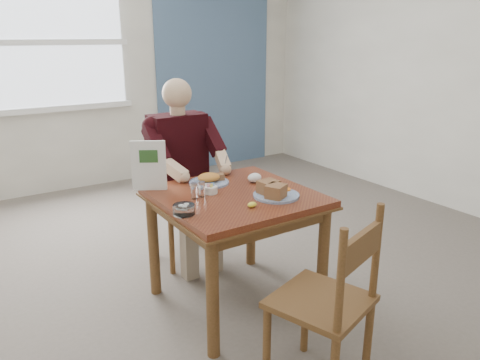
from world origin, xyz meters
TOP-DOWN VIEW (x-y plane):
  - floor at (0.00, 0.00)m, footprint 6.00×6.00m
  - wall_back at (0.00, 3.00)m, footprint 5.50×0.00m
  - accent_panel at (1.60, 2.98)m, footprint 1.60×0.02m
  - lemon_wedge at (-0.05, -0.25)m, footprint 0.07×0.06m
  - napkin at (0.23, 0.12)m, footprint 0.12×0.11m
  - metal_dish at (0.28, -0.00)m, footprint 0.09×0.09m
  - window at (-0.40, 2.97)m, footprint 1.72×0.04m
  - table at (0.00, 0.00)m, footprint 0.92×0.92m
  - chair_far at (0.00, 0.80)m, footprint 0.42×0.42m
  - chair_near at (-0.05, -0.90)m, footprint 0.53×0.53m
  - diner at (0.00, 0.71)m, footprint 0.53×0.56m
  - near_plate at (0.16, -0.18)m, footprint 0.35×0.35m
  - far_plate at (-0.03, 0.26)m, footprint 0.32×0.32m
  - caddy at (-0.12, 0.09)m, footprint 0.09×0.09m
  - shakers at (-0.22, 0.06)m, footprint 0.10×0.05m
  - creamer at (-0.42, -0.14)m, footprint 0.14×0.14m
  - menu at (-0.41, 0.35)m, footprint 0.19×0.12m

SIDE VIEW (x-z plane):
  - floor at x=0.00m, z-range 0.00..0.00m
  - chair_far at x=0.00m, z-range 0.00..0.95m
  - chair_near at x=-0.05m, z-range 0.00..0.95m
  - table at x=0.00m, z-range 0.26..1.01m
  - metal_dish at x=0.28m, z-range 0.75..0.76m
  - lemon_wedge at x=-0.05m, z-range 0.75..0.78m
  - caddy at x=-0.12m, z-range 0.74..0.80m
  - far_plate at x=-0.03m, z-range 0.74..0.81m
  - creamer at x=-0.42m, z-range 0.75..0.81m
  - napkin at x=0.23m, z-range 0.75..0.81m
  - near_plate at x=0.16m, z-range 0.74..0.83m
  - shakers at x=-0.22m, z-range 0.75..0.84m
  - diner at x=0.00m, z-range 0.12..1.50m
  - menu at x=-0.41m, z-range 0.75..1.07m
  - accent_panel at x=1.60m, z-range 0.00..2.80m
  - wall_back at x=0.00m, z-range -1.35..4.15m
  - window at x=-0.40m, z-range 0.89..2.31m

